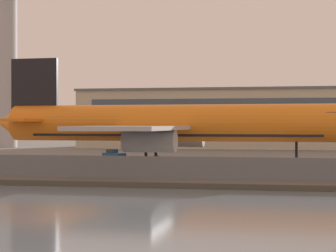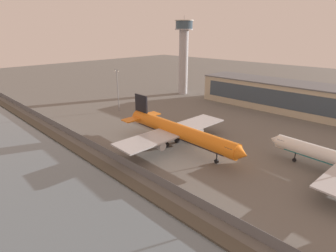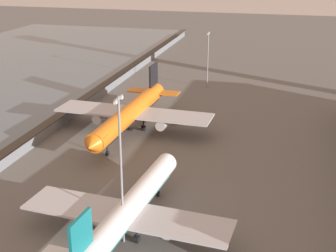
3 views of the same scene
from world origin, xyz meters
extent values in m
plane|color=#66635E|center=(0.00, 0.00, 0.00)|extent=(500.00, 500.00, 0.00)
cube|color=#474238|center=(0.00, -20.50, 0.25)|extent=(320.00, 3.00, 0.50)
cube|color=slate|center=(0.00, -16.00, 1.20)|extent=(280.00, 0.08, 2.39)
cylinder|color=slate|center=(-98.00, -16.00, 1.20)|extent=(0.10, 0.10, 2.39)
cylinder|color=slate|center=(0.00, -16.00, 1.20)|extent=(0.10, 0.10, 2.39)
cylinder|color=orange|center=(6.43, 3.22, 5.51)|extent=(42.23, 6.04, 4.50)
cone|color=orange|center=(28.70, 2.41, 5.51)|extent=(3.08, 4.38, 4.27)
cone|color=orange|center=(-15.84, 4.04, 5.51)|extent=(3.07, 4.15, 4.05)
cube|color=#232D3D|center=(25.78, 2.51, 6.07)|extent=(2.61, 3.91, 1.35)
cube|color=black|center=(6.43, 3.22, 4.27)|extent=(35.89, 4.91, 0.81)
cube|color=#B7BABF|center=(4.70, 13.40, 4.95)|extent=(10.00, 20.53, 0.45)
cube|color=#B7BABF|center=(3.96, -6.80, 4.95)|extent=(10.00, 20.53, 0.45)
cylinder|color=#B7BABF|center=(5.90, 11.74, 3.48)|extent=(5.98, 2.69, 2.47)
cylinder|color=#B7BABF|center=(5.28, -5.23, 3.48)|extent=(5.98, 2.69, 2.47)
cube|color=black|center=(-12.08, 3.90, 10.00)|extent=(6.33, 0.77, 7.64)
cube|color=orange|center=(-11.94, 7.60, 5.85)|extent=(4.48, 7.56, 0.36)
cube|color=orange|center=(-12.21, 0.20, 5.85)|extent=(4.48, 7.56, 0.36)
cylinder|color=black|center=(21.16, 2.68, 1.94)|extent=(0.31, 0.31, 2.63)
cylinder|color=black|center=(21.16, 2.68, 0.63)|extent=(1.28, 0.54, 1.26)
cylinder|color=black|center=(3.57, 5.69, 1.94)|extent=(0.36, 0.36, 2.63)
cylinder|color=black|center=(3.57, 5.69, 0.63)|extent=(1.48, 1.06, 1.45)
cylinder|color=black|center=(3.40, 0.97, 1.94)|extent=(0.36, 0.36, 2.63)
cylinder|color=black|center=(3.40, 0.97, 0.63)|extent=(1.48, 1.06, 1.45)
cylinder|color=white|center=(48.68, 17.83, 4.71)|extent=(35.96, 6.69, 3.85)
cone|color=white|center=(29.80, 19.34, 4.71)|extent=(2.79, 3.84, 3.66)
cube|color=#232D3D|center=(32.28, 19.14, 5.20)|extent=(2.37, 3.43, 1.15)
cube|color=#14707A|center=(48.68, 17.83, 3.66)|extent=(30.55, 5.50, 0.69)
cube|color=#B7BABF|center=(49.78, 9.13, 4.23)|extent=(9.21, 17.74, 0.38)
cube|color=#B7BABF|center=(51.15, 26.24, 4.23)|extent=(9.21, 17.74, 0.38)
cylinder|color=#B7BABF|center=(48.82, 10.58, 2.98)|extent=(5.16, 2.51, 2.12)
cylinder|color=#B7BABF|center=(49.97, 24.96, 2.98)|extent=(5.16, 2.51, 2.12)
cube|color=#14707A|center=(64.37, 16.57, 8.56)|extent=(5.38, 0.89, 6.54)
cylinder|color=black|center=(36.20, 18.83, 1.66)|extent=(0.27, 0.27, 2.25)
cylinder|color=black|center=(36.20, 18.83, 0.54)|extent=(1.11, 0.51, 1.08)
cylinder|color=black|center=(51.02, 15.61, 1.66)|extent=(0.31, 0.31, 2.25)
cylinder|color=black|center=(51.02, 15.61, 0.54)|extent=(1.30, 0.96, 1.24)
cylinder|color=black|center=(51.34, 19.64, 1.66)|extent=(0.31, 0.31, 2.25)
cylinder|color=black|center=(51.34, 19.64, 0.54)|extent=(1.30, 0.96, 1.24)
cube|color=#19519E|center=(-4.02, 12.92, 0.75)|extent=(3.57, 2.96, 1.11)
cube|color=#283847|center=(-4.37, 13.11, 1.55)|extent=(1.60, 1.66, 0.50)
cylinder|color=black|center=(-5.22, 12.81, 0.35)|extent=(0.72, 0.53, 0.70)
cylinder|color=black|center=(-4.56, 13.99, 0.35)|extent=(0.72, 0.53, 0.70)
cylinder|color=black|center=(-3.49, 11.84, 0.35)|extent=(0.72, 0.53, 0.70)
cylinder|color=black|center=(-2.83, 13.03, 0.35)|extent=(0.72, 0.53, 0.70)
cylinder|color=gray|center=(51.75, 17.61, 12.12)|extent=(0.36, 0.36, 24.23)
cube|color=gray|center=(51.75, 17.61, 23.98)|extent=(3.20, 0.24, 0.24)
cube|color=silver|center=(50.55, 17.61, 23.68)|extent=(0.60, 0.40, 0.44)
cube|color=silver|center=(52.95, 17.61, 23.68)|extent=(0.60, 0.40, 0.44)
cylinder|color=gray|center=(-40.93, 14.31, 9.41)|extent=(0.36, 0.36, 18.82)
cube|color=gray|center=(-40.93, 14.31, 18.57)|extent=(3.20, 0.24, 0.24)
cube|color=silver|center=(-42.13, 14.31, 18.27)|extent=(0.60, 0.40, 0.44)
cube|color=silver|center=(-39.73, 14.31, 18.27)|extent=(0.60, 0.40, 0.44)
camera|label=1|loc=(21.57, -75.49, 5.47)|focal=70.00mm
camera|label=2|loc=(57.03, -53.02, 34.45)|focal=28.00mm
camera|label=3|loc=(111.35, 40.54, 43.40)|focal=50.00mm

